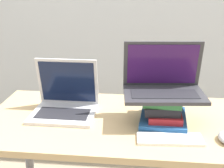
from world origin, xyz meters
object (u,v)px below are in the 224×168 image
Objects in this scene: book_stack at (163,109)px; wireless_keyboard at (170,139)px; laptop_on_books at (163,84)px; laptop_left at (65,103)px.

book_stack is 0.96× the size of wireless_keyboard.
laptop_on_books is 0.27m from wireless_keyboard.
laptop_left is 1.12× the size of wireless_keyboard.
book_stack is at bearing -5.13° from laptop_left.
book_stack is 0.12m from laptop_on_books.
book_stack is at bearing -76.11° from laptop_on_books.
laptop_on_books reaches higher than laptop_left.
laptop_on_books is at bearing -3.76° from laptop_left.
wireless_keyboard is (0.03, -0.20, -0.18)m from laptop_on_books.
wireless_keyboard is at bearing -82.64° from book_stack.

